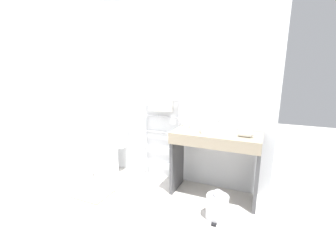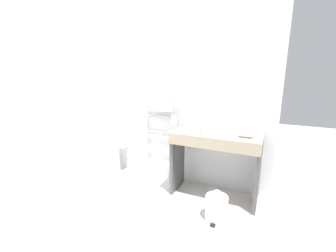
# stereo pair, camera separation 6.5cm
# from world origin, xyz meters

# --- Properties ---
(ground_plane) EXTENTS (12.00, 12.00, 0.00)m
(ground_plane) POSITION_xyz_m (0.00, 0.00, 0.00)
(ground_plane) COLOR silver
(wall_back) EXTENTS (2.70, 0.12, 2.64)m
(wall_back) POSITION_xyz_m (0.00, 1.38, 1.32)
(wall_back) COLOR silver
(wall_back) RESTS_ON ground_plane
(wall_side) EXTENTS (0.12, 1.96, 2.64)m
(wall_side) POSITION_xyz_m (-1.29, 0.66, 1.32)
(wall_side) COLOR silver
(wall_side) RESTS_ON ground_plane
(toilet) EXTENTS (0.37, 0.51, 0.81)m
(toilet) POSITION_xyz_m (-0.88, 0.98, 0.33)
(toilet) COLOR white
(toilet) RESTS_ON ground_plane
(towel_radiator) EXTENTS (0.56, 0.06, 1.21)m
(towel_radiator) POSITION_xyz_m (-0.14, 1.27, 0.85)
(towel_radiator) COLOR silver
(towel_radiator) RESTS_ON ground_plane
(vanity_counter) EXTENTS (1.04, 0.49, 0.84)m
(vanity_counter) POSITION_xyz_m (0.69, 1.05, 0.58)
(vanity_counter) COLOR gray
(vanity_counter) RESTS_ON ground_plane
(sink_basin) EXTENTS (0.36, 0.36, 0.08)m
(sink_basin) POSITION_xyz_m (0.68, 1.04, 0.88)
(sink_basin) COLOR white
(sink_basin) RESTS_ON vanity_counter
(faucet) EXTENTS (0.02, 0.10, 0.15)m
(faucet) POSITION_xyz_m (0.68, 1.24, 0.93)
(faucet) COLOR silver
(faucet) RESTS_ON vanity_counter
(cup_near_wall) EXTENTS (0.06, 0.06, 0.10)m
(cup_near_wall) POSITION_xyz_m (0.24, 1.22, 0.89)
(cup_near_wall) COLOR silver
(cup_near_wall) RESTS_ON vanity_counter
(cup_near_edge) EXTENTS (0.06, 0.06, 0.10)m
(cup_near_edge) POSITION_xyz_m (0.35, 1.16, 0.89)
(cup_near_edge) COLOR silver
(cup_near_edge) RESTS_ON vanity_counter
(hair_dryer) EXTENTS (0.18, 0.16, 0.08)m
(hair_dryer) POSITION_xyz_m (1.03, 1.03, 0.87)
(hair_dryer) COLOR white
(hair_dryer) RESTS_ON vanity_counter
(trash_bin) EXTENTS (0.24, 0.27, 0.34)m
(trash_bin) POSITION_xyz_m (0.83, 0.62, 0.15)
(trash_bin) COLOR silver
(trash_bin) RESTS_ON ground_plane
(bath_mat) EXTENTS (0.56, 0.36, 0.01)m
(bath_mat) POSITION_xyz_m (-0.80, 0.46, 0.01)
(bath_mat) COLOR gray
(bath_mat) RESTS_ON ground_plane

